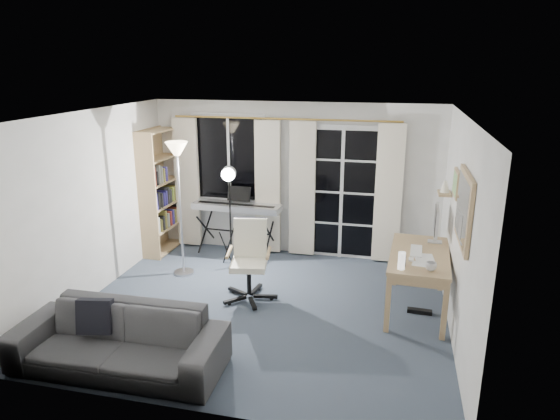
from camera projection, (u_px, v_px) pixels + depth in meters
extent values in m
cube|color=#36424F|center=(262.00, 309.00, 6.27)|extent=(4.50, 4.00, 0.02)
cube|color=white|center=(230.00, 158.00, 7.92)|extent=(1.20, 0.06, 1.40)
cube|color=black|center=(229.00, 159.00, 7.89)|extent=(1.10, 0.02, 1.30)
cube|color=white|center=(229.00, 159.00, 7.88)|extent=(0.04, 0.03, 1.30)
cube|color=white|center=(342.00, 194.00, 7.66)|extent=(1.32, 0.06, 2.11)
cube|color=black|center=(322.00, 193.00, 7.69)|extent=(0.55, 0.02, 1.95)
cube|color=black|center=(361.00, 195.00, 7.56)|extent=(0.55, 0.02, 1.95)
cube|color=white|center=(341.00, 194.00, 7.62)|extent=(0.05, 0.04, 2.05)
cube|color=white|center=(340.00, 224.00, 7.75)|extent=(1.15, 0.03, 0.03)
cube|color=white|center=(342.00, 193.00, 7.61)|extent=(1.15, 0.03, 0.03)
cube|color=white|center=(343.00, 160.00, 7.47)|extent=(1.15, 0.03, 0.03)
cylinder|color=gold|center=(284.00, 119.00, 7.46)|extent=(3.50, 0.03, 0.03)
cube|color=beige|center=(187.00, 183.00, 8.09)|extent=(0.40, 0.07, 2.10)
cube|color=beige|center=(268.00, 188.00, 7.80)|extent=(0.40, 0.07, 2.10)
cube|color=beige|center=(302.00, 190.00, 7.68)|extent=(0.40, 0.07, 2.10)
cube|color=beige|center=(388.00, 194.00, 7.39)|extent=(0.40, 0.07, 2.10)
cube|color=#A18555|center=(147.00, 198.00, 7.53)|extent=(0.32, 0.04, 1.98)
cube|color=#A18555|center=(174.00, 185.00, 8.35)|extent=(0.32, 0.04, 1.98)
cube|color=#A18555|center=(153.00, 191.00, 7.98)|extent=(0.05, 0.89, 1.98)
cube|color=#A18555|center=(165.00, 248.00, 8.21)|extent=(0.34, 0.90, 0.02)
cube|color=#A18555|center=(163.00, 227.00, 8.11)|extent=(0.34, 0.90, 0.02)
cube|color=#A18555|center=(162.00, 204.00, 8.00)|extent=(0.34, 0.90, 0.02)
cube|color=#A18555|center=(160.00, 181.00, 7.90)|extent=(0.34, 0.90, 0.02)
cube|color=#A18555|center=(159.00, 158.00, 7.79)|extent=(0.34, 0.90, 0.02)
cube|color=#A18555|center=(157.00, 131.00, 7.67)|extent=(0.34, 0.90, 0.02)
cube|color=#AAAEA4|center=(153.00, 225.00, 7.72)|extent=(0.22, 0.06, 0.25)
cube|color=#AEA348|center=(156.00, 225.00, 7.82)|extent=(0.22, 0.05, 0.20)
cube|color=#353535|center=(158.00, 223.00, 7.89)|extent=(0.22, 0.04, 0.23)
cube|color=#AEA348|center=(161.00, 219.00, 7.96)|extent=(0.22, 0.04, 0.30)
cube|color=#AAAEA4|center=(163.00, 220.00, 8.03)|extent=(0.22, 0.06, 0.23)
cube|color=#B74034|center=(166.00, 218.00, 8.12)|extent=(0.22, 0.04, 0.24)
cube|color=#4137A7|center=(168.00, 216.00, 8.19)|extent=(0.22, 0.05, 0.24)
cube|color=#AEA348|center=(170.00, 215.00, 8.27)|extent=(0.22, 0.04, 0.23)
cube|color=#B74034|center=(172.00, 214.00, 8.34)|extent=(0.22, 0.06, 0.24)
cube|color=#353535|center=(175.00, 212.00, 8.42)|extent=(0.22, 0.03, 0.26)
cube|color=#4137A7|center=(151.00, 201.00, 7.62)|extent=(0.22, 0.04, 0.27)
cube|color=#353535|center=(153.00, 200.00, 7.68)|extent=(0.22, 0.06, 0.26)
cube|color=#353535|center=(156.00, 200.00, 7.78)|extent=(0.22, 0.04, 0.23)
cube|color=#4137A7|center=(159.00, 199.00, 7.85)|extent=(0.22, 0.04, 0.21)
cube|color=#4137A7|center=(161.00, 197.00, 7.91)|extent=(0.22, 0.04, 0.23)
cube|color=#353535|center=(163.00, 195.00, 7.98)|extent=(0.22, 0.04, 0.27)
cube|color=#353535|center=(165.00, 196.00, 8.05)|extent=(0.22, 0.05, 0.22)
cube|color=#A6BD47|center=(168.00, 194.00, 8.13)|extent=(0.22, 0.05, 0.23)
cube|color=#AEA348|center=(170.00, 192.00, 8.20)|extent=(0.22, 0.03, 0.24)
cube|color=#353535|center=(172.00, 192.00, 8.27)|extent=(0.22, 0.03, 0.23)
cube|color=#B74034|center=(149.00, 177.00, 7.51)|extent=(0.22, 0.04, 0.28)
cube|color=#353535|center=(152.00, 178.00, 7.59)|extent=(0.22, 0.03, 0.21)
cube|color=#AAAEA4|center=(154.00, 174.00, 7.64)|extent=(0.22, 0.04, 0.30)
cube|color=#AAAEA4|center=(156.00, 174.00, 7.71)|extent=(0.22, 0.04, 0.27)
cube|color=#AEA348|center=(158.00, 175.00, 7.78)|extent=(0.22, 0.04, 0.22)
cube|color=#4137A7|center=(161.00, 174.00, 7.85)|extent=(0.22, 0.05, 0.23)
cylinder|color=#B2B2B7|center=(184.00, 272.00, 7.29)|extent=(0.38, 0.38, 0.03)
cylinder|color=#B2B2B7|center=(180.00, 213.00, 7.03)|extent=(0.04, 0.04, 1.79)
cone|color=#FFE5B2|center=(177.00, 149.00, 6.77)|extent=(0.41, 0.41, 0.18)
cylinder|color=black|center=(206.00, 229.00, 8.07)|extent=(0.06, 0.68, 0.61)
cylinder|color=black|center=(206.00, 229.00, 8.07)|extent=(0.06, 0.68, 0.61)
cylinder|color=black|center=(270.00, 235.00, 7.79)|extent=(0.06, 0.68, 0.61)
cylinder|color=black|center=(270.00, 235.00, 7.79)|extent=(0.06, 0.68, 0.61)
cylinder|color=black|center=(238.00, 231.00, 7.93)|extent=(1.08, 0.07, 0.03)
cube|color=silver|center=(237.00, 207.00, 7.81)|extent=(1.42, 0.42, 0.10)
cube|color=white|center=(235.00, 206.00, 7.72)|extent=(1.30, 0.21, 0.02)
cube|color=black|center=(236.00, 204.00, 7.76)|extent=(1.26, 0.14, 0.01)
cube|color=black|center=(239.00, 194.00, 7.86)|extent=(0.38, 0.09, 0.23)
cylinder|color=black|center=(238.00, 249.00, 7.46)|extent=(0.07, 0.24, 0.63)
cylinder|color=black|center=(228.00, 247.00, 7.54)|extent=(0.24, 0.09, 0.63)
cylinder|color=black|center=(227.00, 251.00, 7.37)|extent=(0.19, 0.18, 0.63)
cylinder|color=black|center=(230.00, 209.00, 7.28)|extent=(0.03, 0.03, 1.09)
cylinder|color=silver|center=(229.00, 174.00, 7.08)|extent=(0.23, 0.16, 0.21)
cylinder|color=white|center=(228.00, 175.00, 7.02)|extent=(0.18, 0.06, 0.18)
cube|color=black|center=(266.00, 296.00, 6.47)|extent=(0.31, 0.10, 0.04)
cylinder|color=black|center=(272.00, 298.00, 6.47)|extent=(0.06, 0.06, 0.05)
cube|color=black|center=(256.00, 289.00, 6.68)|extent=(0.09, 0.31, 0.04)
cylinder|color=black|center=(258.00, 288.00, 6.75)|extent=(0.06, 0.06, 0.05)
cube|color=black|center=(238.00, 291.00, 6.62)|extent=(0.30, 0.18, 0.04)
cylinder|color=black|center=(233.00, 291.00, 6.67)|extent=(0.06, 0.06, 0.05)
cube|color=black|center=(235.00, 300.00, 6.38)|extent=(0.25, 0.26, 0.04)
cylinder|color=black|center=(229.00, 303.00, 6.34)|extent=(0.06, 0.06, 0.05)
cube|color=black|center=(253.00, 303.00, 6.29)|extent=(0.19, 0.30, 0.04)
cylinder|color=black|center=(254.00, 308.00, 6.22)|extent=(0.06, 0.06, 0.05)
cylinder|color=black|center=(249.00, 280.00, 6.42)|extent=(0.07, 0.07, 0.39)
cube|color=white|center=(249.00, 265.00, 6.36)|extent=(0.52, 0.52, 0.08)
cube|color=white|center=(250.00, 237.00, 6.48)|extent=(0.44, 0.19, 0.51)
cube|color=black|center=(251.00, 235.00, 6.51)|extent=(0.42, 0.16, 0.47)
cylinder|color=#A18555|center=(229.00, 252.00, 6.35)|extent=(0.11, 0.39, 0.04)
cylinder|color=#A18555|center=(268.00, 253.00, 6.32)|extent=(0.11, 0.39, 0.04)
cube|color=tan|center=(420.00, 255.00, 6.04)|extent=(0.76, 1.42, 0.04)
cube|color=tan|center=(419.00, 260.00, 6.06)|extent=(0.72, 1.38, 0.10)
cube|color=tan|center=(388.00, 303.00, 5.62)|extent=(0.06, 0.06, 0.70)
cube|color=tan|center=(445.00, 311.00, 5.46)|extent=(0.06, 0.06, 0.70)
cube|color=tan|center=(395.00, 261.00, 6.82)|extent=(0.06, 0.06, 0.70)
cube|color=tan|center=(442.00, 266.00, 6.66)|extent=(0.06, 0.06, 0.70)
cube|color=silver|center=(435.00, 242.00, 6.40)|extent=(0.18, 0.13, 0.01)
cube|color=silver|center=(436.00, 232.00, 6.37)|extent=(0.04, 0.03, 0.22)
cube|color=silver|center=(437.00, 220.00, 6.32)|extent=(0.06, 0.54, 0.34)
cube|color=black|center=(435.00, 220.00, 6.33)|extent=(0.04, 0.49, 0.30)
cube|color=white|center=(416.00, 251.00, 6.08)|extent=(0.16, 0.42, 0.02)
cube|color=white|center=(411.00, 259.00, 5.82)|extent=(0.06, 0.10, 0.02)
cube|color=white|center=(424.00, 258.00, 5.88)|extent=(0.24, 0.31, 0.01)
cube|color=white|center=(421.00, 264.00, 5.70)|extent=(0.23, 0.18, 0.00)
cube|color=black|center=(404.00, 261.00, 5.65)|extent=(0.05, 0.04, 0.12)
cylinder|color=white|center=(402.00, 261.00, 5.55)|extent=(0.08, 0.08, 0.20)
cube|color=black|center=(420.00, 311.00, 6.13)|extent=(0.30, 0.09, 0.05)
imported|color=silver|center=(431.00, 265.00, 5.52)|extent=(0.13, 0.10, 0.12)
cube|color=#A18555|center=(464.00, 209.00, 5.01)|extent=(0.04, 0.94, 0.74)
cube|color=white|center=(462.00, 209.00, 5.01)|extent=(0.01, 0.84, 0.64)
cube|color=#A18555|center=(456.00, 184.00, 5.83)|extent=(0.03, 0.42, 0.32)
cube|color=teal|center=(455.00, 183.00, 5.84)|extent=(0.00, 0.36, 0.26)
cube|color=#A18555|center=(445.00, 193.00, 6.39)|extent=(0.16, 0.30, 0.02)
cone|color=white|center=(445.00, 187.00, 6.36)|extent=(0.12, 0.12, 0.15)
imported|color=#343437|center=(118.00, 331.00, 4.93)|extent=(2.11, 0.65, 0.82)
cube|color=black|center=(95.00, 316.00, 5.07)|extent=(0.38, 0.26, 0.37)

